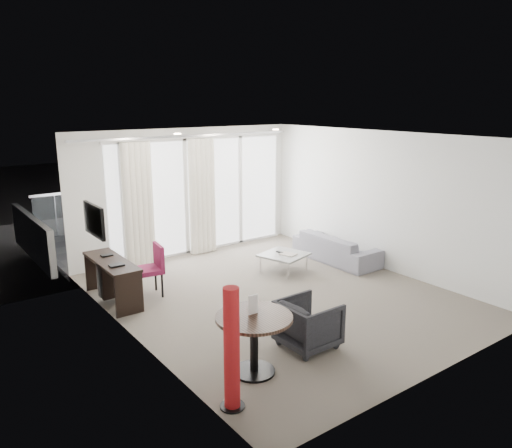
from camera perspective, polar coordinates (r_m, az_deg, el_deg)
floor at (r=8.32m, az=2.47°, el=-8.18°), size 5.00×6.00×0.00m
ceiling at (r=7.73m, az=2.67°, el=9.97°), size 5.00×6.00×0.00m
wall_left at (r=6.70m, az=-14.38°, el=-2.40°), size 0.00×6.00×2.60m
wall_right at (r=9.66m, az=14.23°, el=2.58°), size 0.00×6.00×2.60m
wall_front at (r=5.98m, az=20.91°, el=-4.88°), size 5.00×0.00×2.60m
window_panel at (r=10.53m, az=-6.38°, el=3.30°), size 4.00×0.02×2.38m
window_frame at (r=10.52m, az=-6.34°, el=3.28°), size 4.10×0.06×2.44m
curtain_left at (r=9.76m, az=-13.28°, el=2.15°), size 0.60×0.20×2.38m
curtain_right at (r=10.37m, az=-6.16°, el=3.13°), size 0.60×0.20×2.38m
curtain_track at (r=10.08m, az=-7.59°, el=9.95°), size 4.80×0.04×0.04m
downlight_a at (r=8.58m, az=-8.97°, el=10.15°), size 0.12×0.12×0.02m
downlight_b at (r=9.72m, az=2.26°, el=10.74°), size 0.12×0.12×0.02m
desk at (r=8.33m, az=-16.08°, el=-6.25°), size 0.45×1.44×0.68m
tv at (r=8.03m, az=-18.02°, el=0.41°), size 0.05×0.80×0.50m
desk_chair at (r=8.36m, az=-12.26°, el=-5.26°), size 0.52×0.50×0.86m
round_table at (r=6.00m, az=-0.22°, el=-13.61°), size 1.13×1.13×0.72m
menu_card at (r=5.90m, az=-0.35°, el=-10.24°), size 0.13×0.02×0.23m
red_lamp at (r=5.25m, az=-2.79°, el=-14.10°), size 0.35×0.35×1.34m
tub_armchair at (r=6.63m, az=6.01°, el=-11.26°), size 0.71×0.69×0.64m
coffee_table at (r=9.41m, az=3.19°, el=-4.42°), size 0.94×0.94×0.34m
remote at (r=9.42m, az=2.72°, el=-3.18°), size 0.06×0.16×0.02m
magazine at (r=9.32m, az=3.69°, el=-3.40°), size 0.30×0.34×0.02m
sofa at (r=10.11m, az=9.16°, el=-2.66°), size 0.73×1.86×0.54m
terrace_slab at (r=12.12m, az=-9.80°, el=-1.52°), size 5.60×3.00×0.12m
rattan_chair_a at (r=12.32m, az=-6.32°, el=0.91°), size 0.56×0.56×0.74m
rattan_chair_b at (r=12.70m, az=-2.13°, el=1.75°), size 0.64×0.64×0.90m
rattan_table at (r=12.68m, az=-3.85°, el=0.93°), size 0.74×0.74×0.56m
balustrade at (r=13.27m, az=-12.72°, el=2.18°), size 5.50×0.06×1.05m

